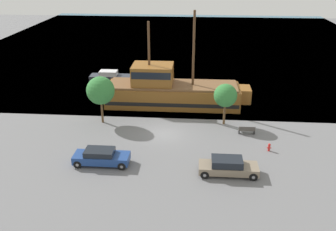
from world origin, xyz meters
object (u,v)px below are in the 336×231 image
Objects in this scene: moored_boat_dockside at (111,77)px; fire_hydrant at (269,147)px; pirate_ship at (170,91)px; bench_promenade_east at (247,130)px; parked_car_curb_front at (228,166)px; parked_car_curb_mid at (101,157)px.

moored_boat_dockside is 28.10m from fire_hydrant.
bench_promenade_east is at bearing -41.94° from pirate_ship.
pirate_ship reaches higher than parked_car_curb_front.
parked_car_curb_front is 1.02× the size of parked_car_curb_mid.
moored_boat_dockside reaches higher than fire_hydrant.
moored_boat_dockside is at bearing 121.95° from parked_car_curb_front.
pirate_ship reaches higher than bench_promenade_east.
fire_hydrant is 0.46× the size of bench_promenade_east.
parked_car_curb_front is 2.96× the size of bench_promenade_east.
moored_boat_dockside is 29.02m from parked_car_curb_front.
pirate_ship is 15.64m from parked_car_curb_mid.
moored_boat_dockside is 3.80× the size of bench_promenade_east.
parked_car_curb_front is at bearing -107.53° from bench_promenade_east.
pirate_ship is at bearing -43.92° from moored_boat_dockside.
parked_car_curb_mid reaches higher than bench_promenade_east.
pirate_ship is 11.47m from bench_promenade_east.
pirate_ship reaches higher than fire_hydrant.
parked_car_curb_front is at bearing -58.05° from moored_boat_dockside.
bench_promenade_east is at bearing 72.47° from parked_car_curb_front.
parked_car_curb_mid is (4.34, -23.81, 0.19)m from moored_boat_dockside.
parked_car_curb_mid is at bearing -166.56° from fire_hydrant.
moored_boat_dockside is (-9.40, 9.06, -1.26)m from pirate_ship.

